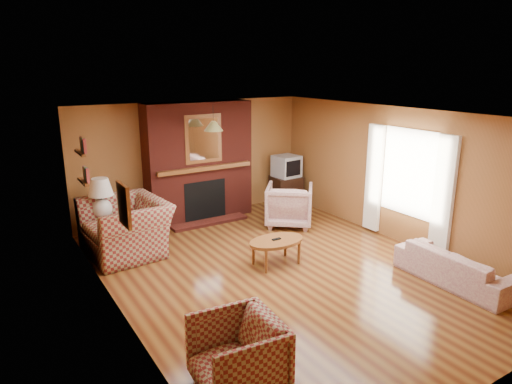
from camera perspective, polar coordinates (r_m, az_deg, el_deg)
floor at (r=7.22m, az=3.47°, el=-9.76°), size 6.50×6.50×0.00m
ceiling at (r=6.56m, az=3.81°, el=9.55°), size 6.50×6.50×0.00m
wall_back at (r=9.55m, az=-7.81°, el=4.02°), size 6.50×0.00×6.50m
wall_front at (r=4.72m, az=27.58°, el=-9.79°), size 6.50×0.00×6.50m
wall_left at (r=5.77m, az=-17.06°, el=-4.19°), size 0.00×6.50×6.50m
wall_right at (r=8.46m, az=17.56°, el=1.95°), size 0.00×6.50×6.50m
fireplace at (r=9.31m, az=-7.13°, el=3.65°), size 2.20×0.82×2.40m
window_right at (r=8.31m, az=18.34°, el=1.14°), size 0.10×1.85×2.00m
bookshelf at (r=7.46m, az=-20.83°, el=3.58°), size 0.09×0.55×0.71m
botanical_print at (r=5.40m, az=-16.16°, el=-1.57°), size 0.05×0.40×0.50m
pendant_light at (r=8.57m, az=-5.34°, el=8.22°), size 0.36×0.36×0.48m
plaid_loveseat at (r=7.98m, az=-15.97°, el=-4.26°), size 1.34×1.51×0.92m
plaid_armchair at (r=4.68m, az=-2.35°, el=-19.77°), size 0.90×0.88×0.75m
floral_sofa at (r=7.34m, az=23.74°, el=-8.49°), size 0.72×1.77×0.51m
floral_armchair at (r=9.07m, az=4.17°, el=-1.62°), size 1.26×1.26×0.82m
coffee_table at (r=7.28m, az=2.57°, el=-6.34°), size 0.94×0.58×0.44m
side_table at (r=8.42m, az=-18.42°, el=-4.82°), size 0.43×0.43×0.54m
table_lamp at (r=8.22m, az=-18.81°, el=-0.49°), size 0.43×0.43×0.70m
tv_stand at (r=10.37m, az=3.77°, el=0.14°), size 0.66×0.61×0.67m
crt_tv at (r=10.23m, az=3.85°, el=3.24°), size 0.56×0.56×0.48m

